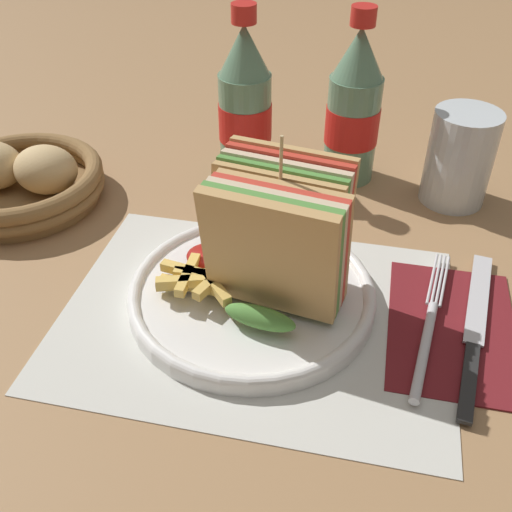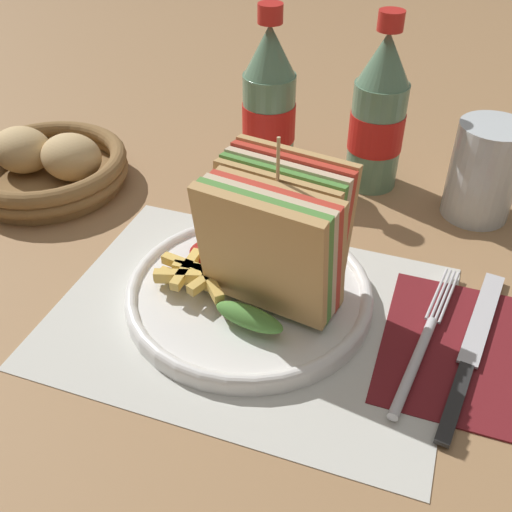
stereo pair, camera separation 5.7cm
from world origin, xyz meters
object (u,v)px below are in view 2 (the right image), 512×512
object	(u,v)px
fork	(421,349)
bread_basket	(47,166)
plate_main	(249,293)
coke_bottle_far	(378,116)
knife	(472,350)
coke_bottle_near	(269,107)
glass_near	(482,177)
club_sandwich	(276,238)

from	to	relation	value
fork	bread_basket	xyz separation A→B (m)	(-0.47, 0.14, 0.02)
plate_main	coke_bottle_far	distance (m)	0.28
knife	coke_bottle_near	distance (m)	0.37
coke_bottle_far	bread_basket	xyz separation A→B (m)	(-0.38, -0.14, -0.06)
knife	bread_basket	xyz separation A→B (m)	(-0.51, 0.12, 0.02)
bread_basket	knife	bearing A→B (deg)	-13.32
knife	glass_near	bearing A→B (deg)	101.12
club_sandwich	knife	xyz separation A→B (m)	(0.18, -0.01, -0.07)
plate_main	bread_basket	world-z (taller)	bread_basket
glass_near	bread_basket	xyz separation A→B (m)	(-0.50, -0.11, -0.02)
coke_bottle_far	bread_basket	distance (m)	0.40
knife	club_sandwich	bearing A→B (deg)	-173.99
fork	glass_near	size ratio (longest dim) A/B	1.79
plate_main	bread_basket	distance (m)	0.33
coke_bottle_near	bread_basket	world-z (taller)	coke_bottle_near
club_sandwich	bread_basket	size ratio (longest dim) A/B	0.80
club_sandwich	glass_near	world-z (taller)	club_sandwich
plate_main	knife	world-z (taller)	plate_main
fork	coke_bottle_far	size ratio (longest dim) A/B	0.96
knife	glass_near	size ratio (longest dim) A/B	1.97
knife	coke_bottle_near	xyz separation A→B (m)	(-0.27, 0.24, 0.08)
club_sandwich	plate_main	bearing A→B (deg)	-167.31
club_sandwich	coke_bottle_near	bearing A→B (deg)	109.88
fork	coke_bottle_far	bearing A→B (deg)	117.60
fork	knife	world-z (taller)	fork
fork	bread_basket	distance (m)	0.49
knife	fork	bearing A→B (deg)	-150.61
coke_bottle_near	club_sandwich	bearing A→B (deg)	-70.12
club_sandwich	coke_bottle_far	bearing A→B (deg)	80.18
club_sandwich	glass_near	distance (m)	0.28
plate_main	club_sandwich	size ratio (longest dim) A/B	1.49
plate_main	knife	bearing A→B (deg)	-0.37
bread_basket	fork	bearing A→B (deg)	-16.31
coke_bottle_near	glass_near	xyz separation A→B (m)	(0.26, -0.01, -0.04)
bread_basket	plate_main	bearing A→B (deg)	-21.37
coke_bottle_near	glass_near	world-z (taller)	coke_bottle_near
glass_near	bread_basket	world-z (taller)	glass_near
knife	coke_bottle_near	size ratio (longest dim) A/B	1.05
glass_near	bread_basket	size ratio (longest dim) A/B	0.57
coke_bottle_near	bread_basket	distance (m)	0.28
plate_main	glass_near	bearing A→B (deg)	49.63
plate_main	fork	size ratio (longest dim) A/B	1.18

